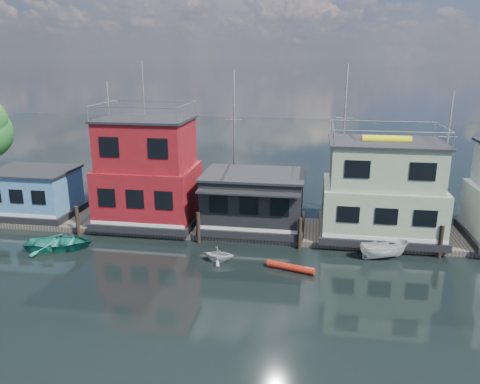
% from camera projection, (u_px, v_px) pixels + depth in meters
% --- Properties ---
extents(ground, '(160.00, 160.00, 0.00)m').
position_uv_depth(ground, '(232.00, 316.00, 23.41)').
color(ground, black).
rests_on(ground, ground).
extents(dock, '(48.00, 5.00, 0.40)m').
position_uv_depth(dock, '(260.00, 229.00, 34.74)').
color(dock, '#595147').
rests_on(dock, ground).
extents(houseboat_blue, '(6.40, 4.90, 3.66)m').
position_uv_depth(houseboat_blue, '(34.00, 192.00, 36.94)').
color(houseboat_blue, black).
rests_on(houseboat_blue, dock).
extents(houseboat_red, '(7.40, 5.90, 11.86)m').
position_uv_depth(houseboat_red, '(148.00, 174.00, 34.96)').
color(houseboat_red, black).
rests_on(houseboat_red, dock).
extents(houseboat_dark, '(7.40, 6.10, 4.06)m').
position_uv_depth(houseboat_dark, '(254.00, 200.00, 34.18)').
color(houseboat_dark, black).
rests_on(houseboat_dark, dock).
extents(houseboat_green, '(8.40, 5.90, 7.03)m').
position_uv_depth(houseboat_green, '(382.00, 191.00, 32.50)').
color(houseboat_green, black).
rests_on(houseboat_green, dock).
extents(pilings, '(42.28, 0.28, 2.20)m').
position_uv_depth(pilings, '(251.00, 231.00, 31.88)').
color(pilings, '#2D2116').
rests_on(pilings, ground).
extents(background_masts, '(36.40, 0.16, 12.00)m').
position_uv_depth(background_masts, '(327.00, 145.00, 38.21)').
color(background_masts, silver).
rests_on(background_masts, ground).
extents(dinghy_white, '(2.00, 1.75, 1.02)m').
position_uv_depth(dinghy_white, '(219.00, 254.00, 29.56)').
color(dinghy_white, silver).
rests_on(dinghy_white, ground).
extents(motorboat, '(3.39, 1.96, 1.23)m').
position_uv_depth(motorboat, '(384.00, 250.00, 29.93)').
color(motorboat, silver).
rests_on(motorboat, ground).
extents(red_kayak, '(2.99, 1.24, 0.44)m').
position_uv_depth(red_kayak, '(291.00, 267.00, 28.37)').
color(red_kayak, '#AD2112').
rests_on(red_kayak, ground).
extents(dinghy_teal, '(5.01, 4.08, 0.91)m').
position_uv_depth(dinghy_teal, '(60.00, 243.00, 31.51)').
color(dinghy_teal, '#217B6B').
rests_on(dinghy_teal, ground).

